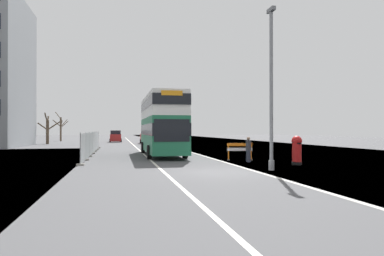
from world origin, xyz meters
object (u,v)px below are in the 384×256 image
object	(u,v)px
red_pillar_postbox	(297,149)
car_receding_mid	(147,137)
roadworks_barrier	(240,149)
lamppost_foreground	(271,94)
pedestrian_at_kerb	(248,149)
car_receding_far	(116,137)
double_decker_bus	(162,124)
car_oncoming_near	(153,138)

from	to	relation	value
red_pillar_postbox	car_receding_mid	size ratio (longest dim) A/B	0.45
red_pillar_postbox	car_receding_mid	distance (m)	35.72
roadworks_barrier	car_receding_mid	xyz separation A→B (m)	(-3.61, 31.77, 0.32)
lamppost_foreground	pedestrian_at_kerb	world-z (taller)	lamppost_foreground
red_pillar_postbox	lamppost_foreground	bearing A→B (deg)	-138.95
car_receding_mid	car_receding_far	xyz separation A→B (m)	(-4.72, 8.25, -0.12)
lamppost_foreground	car_receding_mid	xyz separation A→B (m)	(-3.23, 37.57, -2.86)
double_decker_bus	red_pillar_postbox	distance (m)	11.73
red_pillar_postbox	car_receding_far	world-z (taller)	car_receding_far
red_pillar_postbox	roadworks_barrier	distance (m)	4.16
car_oncoming_near	car_receding_far	bearing A→B (deg)	106.32
car_receding_far	roadworks_barrier	bearing A→B (deg)	-78.25
car_receding_far	double_decker_bus	bearing A→B (deg)	-83.69
lamppost_foreground	car_oncoming_near	distance (m)	29.47
car_oncoming_near	car_receding_mid	xyz separation A→B (m)	(-0.16, 8.40, 0.00)
red_pillar_postbox	roadworks_barrier	bearing A→B (deg)	123.84
roadworks_barrier	car_receding_mid	size ratio (longest dim) A/B	0.45
red_pillar_postbox	car_receding_far	xyz separation A→B (m)	(-10.64, 43.48, 0.00)
lamppost_foreground	roadworks_barrier	xyz separation A→B (m)	(0.38, 5.80, -3.17)
double_decker_bus	pedestrian_at_kerb	xyz separation A→B (m)	(4.71, -7.12, -1.74)
red_pillar_postbox	roadworks_barrier	world-z (taller)	red_pillar_postbox
lamppost_foreground	roadworks_barrier	world-z (taller)	lamppost_foreground
lamppost_foreground	pedestrian_at_kerb	size ratio (longest dim) A/B	5.12
double_decker_bus	roadworks_barrier	distance (m)	7.68
double_decker_bus	lamppost_foreground	size ratio (longest dim) A/B	1.38
car_receding_far	pedestrian_at_kerb	size ratio (longest dim) A/B	2.61
roadworks_barrier	pedestrian_at_kerb	size ratio (longest dim) A/B	1.06
car_receding_mid	pedestrian_at_kerb	distance (m)	33.19
red_pillar_postbox	roadworks_barrier	xyz separation A→B (m)	(-2.31, 3.45, -0.20)
roadworks_barrier	car_receding_far	bearing A→B (deg)	101.75
lamppost_foreground	car_receding_mid	world-z (taller)	lamppost_foreground
lamppost_foreground	car_oncoming_near	xyz separation A→B (m)	(-3.07, 29.17, -2.86)
red_pillar_postbox	car_receding_mid	world-z (taller)	car_receding_mid
car_receding_far	lamppost_foreground	bearing A→B (deg)	-80.16
red_pillar_postbox	car_receding_far	bearing A→B (deg)	103.75
double_decker_bus	pedestrian_at_kerb	world-z (taller)	double_decker_bus
lamppost_foreground	car_receding_mid	distance (m)	37.82
double_decker_bus	car_receding_mid	bearing A→B (deg)	87.90
roadworks_barrier	car_receding_far	xyz separation A→B (m)	(-8.33, 40.02, 0.20)
lamppost_foreground	red_pillar_postbox	size ratio (longest dim) A/B	4.84
lamppost_foreground	pedestrian_at_kerb	distance (m)	5.58
car_receding_mid	car_receding_far	distance (m)	9.51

